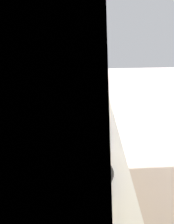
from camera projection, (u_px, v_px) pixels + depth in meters
The scene contains 7 objects.
ground_plane at pixel (166, 164), 1.89m from camera, with size 6.25×6.25×0.00m, color beige.
wall_back at pixel (31, 84), 0.94m from camera, with size 4.03×0.12×2.65m, color #DECD7E.
counter_run at pixel (85, 179), 1.32m from camera, with size 3.26×0.63×0.88m.
oven_range at pixel (83, 80), 2.72m from camera, with size 0.60×0.65×1.06m.
microwave at pixel (81, 118), 1.12m from camera, with size 0.51×0.38×0.28m.
bowl at pixel (89, 82), 1.78m from camera, with size 0.14×0.14×0.05m.
kettle at pixel (100, 176), 0.85m from camera, with size 0.21×0.16×0.15m.
Camera 1 is at (-0.84, 1.16, 1.82)m, focal length 21.34 mm.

